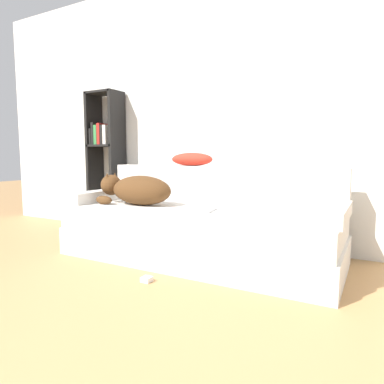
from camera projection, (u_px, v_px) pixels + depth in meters
wall_back at (253, 105)px, 3.23m from camera, size 6.92×0.06×2.70m
couch at (197, 234)px, 2.87m from camera, size 2.29×0.91×0.43m
couch_backrest at (217, 185)px, 3.17m from camera, size 2.25×0.15×0.34m
couch_arm_left at (101, 196)px, 3.35m from camera, size 0.15×0.72×0.10m
couch_arm_right at (336, 213)px, 2.33m from camera, size 0.15×0.72×0.10m
dog at (136, 190)px, 3.08m from camera, size 0.75×0.32×0.28m
laptop at (196, 209)px, 2.77m from camera, size 0.33×0.29×0.02m
throw_pillow at (192, 159)px, 3.27m from camera, size 0.43×0.18×0.13m
bookshelf at (105, 152)px, 3.92m from camera, size 0.39×0.26×1.59m
power_adapter at (147, 279)px, 2.37m from camera, size 0.07×0.07×0.03m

